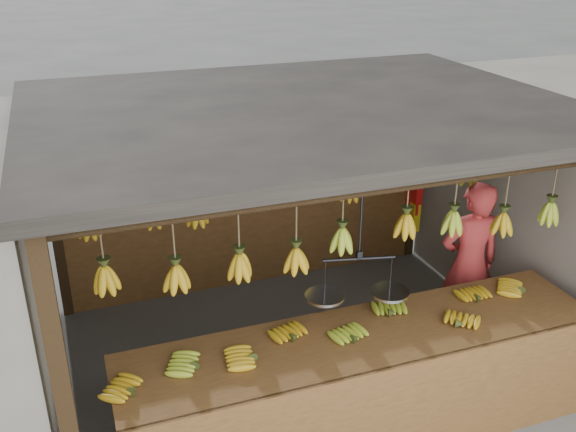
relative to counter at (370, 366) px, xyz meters
name	(u,v)px	position (x,y,z in m)	size (l,w,h in m)	color
ground	(299,354)	(-0.09, 1.23, -0.71)	(80.00, 80.00, 0.00)	#5B5B57
stall	(287,143)	(-0.09, 1.56, 1.26)	(4.30, 3.30, 2.40)	black
counter	(370,366)	(0.00, 0.00, 0.00)	(3.69, 0.84, 0.96)	brown
hanging_bananas	(301,194)	(-0.09, 1.23, 0.91)	(3.60, 2.19, 0.40)	#B18312
balance_scale	(357,290)	(-0.02, 0.23, 0.53)	(0.76, 0.39, 0.81)	black
vendor	(469,264)	(1.48, 0.94, 0.10)	(0.60, 0.39, 1.63)	#BF3333
bag_bundles	(415,183)	(1.85, 2.58, 0.27)	(0.08, 0.26, 1.18)	#1426BF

